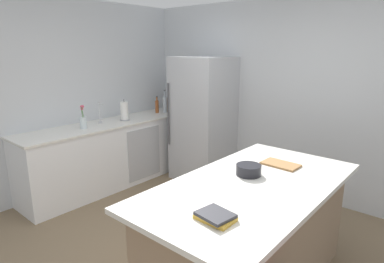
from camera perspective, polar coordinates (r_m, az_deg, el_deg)
wall_rear at (r=4.50m, az=17.94°, el=5.49°), size 6.00×0.10×2.60m
wall_left at (r=4.61m, az=-25.04°, el=5.04°), size 0.10×6.00×2.60m
counter_run_left at (r=4.86m, az=-13.79°, el=-3.73°), size 0.65×2.66×0.93m
kitchen_island at (r=2.82m, az=10.16°, el=-17.40°), size 1.05×2.00×0.91m
refrigerator at (r=4.84m, az=1.98°, el=2.14°), size 0.77×0.77×1.83m
sink_faucet at (r=4.68m, az=-15.92°, el=3.27°), size 0.15×0.05×0.30m
flower_vase at (r=4.44m, az=-18.64°, el=1.76°), size 0.09×0.09×0.31m
paper_towel_roll at (r=4.81m, az=-11.83°, el=3.52°), size 0.14×0.14×0.31m
hot_sauce_bottle at (r=5.45m, az=-3.39°, el=4.48°), size 0.05×0.05×0.21m
whiskey_bottle at (r=5.40m, az=-4.08°, el=4.90°), size 0.09×0.09×0.34m
soda_bottle at (r=5.33m, az=-4.82°, el=4.84°), size 0.07×0.07×0.37m
vinegar_bottle at (r=5.32m, az=-6.19°, el=4.46°), size 0.06×0.06×0.27m
cookbook_stack at (r=2.05m, az=4.13°, el=-14.70°), size 0.23×0.20×0.05m
mixing_bowl at (r=2.75m, az=9.95°, el=-6.67°), size 0.21×0.21×0.09m
cutting_board at (r=3.05m, az=15.35°, el=-5.59°), size 0.33×0.20×0.02m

